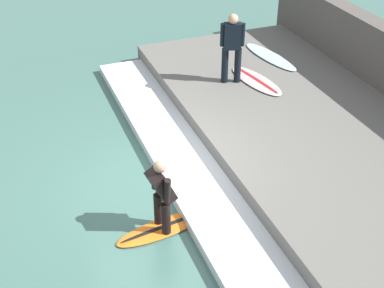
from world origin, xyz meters
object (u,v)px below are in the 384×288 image
Objects in this scene: surfer_riding at (161,192)px; surfer_waiting_near at (232,45)px; surfboard_waiting_near at (256,81)px; surfboard_spare at (270,57)px; surfboard_riding at (163,228)px.

surfer_waiting_near reaches higher than surfer_riding.
surfboard_waiting_near is at bearing 45.24° from surfer_riding.
surfer_waiting_near is 0.89× the size of surfboard_waiting_near.
surfer_riding is 0.83× the size of surfer_waiting_near.
surfboard_waiting_near is 1.47m from surfboard_spare.
surfboard_waiting_near is 0.90× the size of surfboard_spare.
surfboard_waiting_near reaches higher than surfboard_spare.
surfer_riding is at bearing 180.00° from surfboard_riding.
surfer_riding is at bearing -133.93° from surfboard_spare.
surfer_riding reaches higher than surfboard_riding.
surfer_waiting_near is 1.98m from surfboard_spare.
surfboard_spare reaches higher than surfboard_riding.
surfer_riding is 6.48m from surfboard_spare.
surfboard_spare is (0.97, 1.11, -0.00)m from surfboard_waiting_near.
surfer_riding is 5.02m from surfboard_waiting_near.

